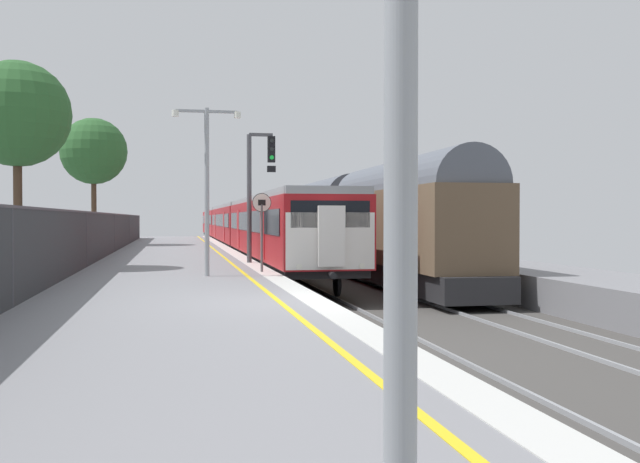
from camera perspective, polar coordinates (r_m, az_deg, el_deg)
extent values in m
cube|color=gray|center=(14.71, -11.62, -7.55)|extent=(6.40, 110.00, 1.00)
cube|color=silver|center=(14.91, -0.36, -5.45)|extent=(0.60, 110.00, 0.01)
cube|color=yellow|center=(14.79, -3.23, -5.51)|extent=(0.12, 110.00, 0.01)
cube|color=#423F3D|center=(17.13, 19.27, -8.40)|extent=(11.00, 110.00, 0.20)
cube|color=gray|center=(15.26, 3.30, -8.97)|extent=(0.07, 110.00, 0.08)
cube|color=gray|center=(15.68, 8.44, -8.71)|extent=(0.07, 110.00, 0.08)
cube|color=gray|center=(16.71, 16.84, -8.14)|extent=(0.07, 110.00, 0.08)
cube|color=gray|center=(17.43, 21.04, -7.78)|extent=(0.07, 110.00, 0.08)
cube|color=maroon|center=(31.73, -3.12, 0.27)|extent=(2.80, 20.86, 2.30)
cube|color=black|center=(31.77, -3.12, -2.03)|extent=(2.64, 20.26, 0.25)
cube|color=gray|center=(31.74, -3.12, 2.57)|extent=(2.68, 20.86, 0.24)
cube|color=black|center=(31.56, -5.66, 0.81)|extent=(0.02, 19.26, 0.84)
cube|color=red|center=(26.38, -4.56, -0.10)|extent=(0.03, 1.10, 1.90)
cube|color=red|center=(36.75, -6.46, 0.22)|extent=(0.03, 1.10, 1.90)
cylinder|color=black|center=(23.97, -2.30, -4.21)|extent=(0.12, 0.84, 0.84)
cylinder|color=black|center=(24.26, 1.35, -4.15)|extent=(0.12, 0.84, 0.84)
cylinder|color=black|center=(39.47, -5.86, -2.15)|extent=(0.12, 0.84, 0.84)
cylinder|color=black|center=(39.65, -3.61, -2.13)|extent=(0.12, 0.84, 0.84)
cube|color=maroon|center=(53.06, -6.42, 0.57)|extent=(2.80, 20.86, 2.30)
cube|color=black|center=(53.08, -6.42, -0.80)|extent=(2.64, 20.26, 0.25)
cube|color=gray|center=(53.06, -6.42, 1.95)|extent=(2.68, 20.86, 0.24)
cube|color=black|center=(52.95, -7.94, 0.89)|extent=(0.02, 19.26, 0.84)
cube|color=red|center=(47.75, -7.58, 0.40)|extent=(0.03, 1.10, 1.90)
cube|color=red|center=(58.16, -8.24, 0.51)|extent=(0.03, 1.10, 1.90)
cylinder|color=black|center=(45.24, -6.56, -1.75)|extent=(0.12, 0.84, 0.84)
cylinder|color=black|center=(45.40, -4.59, -1.73)|extent=(0.12, 0.84, 0.84)
cylinder|color=black|center=(60.85, -7.77, -1.04)|extent=(0.12, 0.84, 0.84)
cylinder|color=black|center=(60.96, -6.31, -1.03)|extent=(0.12, 0.84, 0.84)
cube|color=maroon|center=(74.46, -7.82, 0.70)|extent=(2.80, 20.86, 2.30)
cube|color=black|center=(74.48, -7.82, -0.28)|extent=(2.64, 20.26, 0.25)
cube|color=gray|center=(74.47, -7.82, 1.68)|extent=(2.68, 20.86, 0.24)
cube|color=black|center=(74.39, -8.91, 0.93)|extent=(0.02, 19.26, 0.84)
cube|color=red|center=(69.18, -8.73, 0.59)|extent=(0.03, 1.10, 1.90)
cube|color=red|center=(79.60, -9.07, 0.65)|extent=(0.03, 1.10, 1.90)
cylinder|color=black|center=(66.63, -8.08, -0.86)|extent=(0.12, 0.84, 0.84)
cylinder|color=black|center=(66.74, -6.74, -0.85)|extent=(0.12, 0.84, 0.84)
cylinder|color=black|center=(82.27, -8.69, -0.50)|extent=(0.12, 0.84, 0.84)
cylinder|color=black|center=(82.35, -7.61, -0.50)|extent=(0.12, 0.84, 0.84)
cube|color=silver|center=(21.50, 0.82, -0.75)|extent=(2.70, 0.10, 1.70)
cube|color=black|center=(21.48, 0.82, 1.38)|extent=(2.40, 0.08, 0.80)
cube|color=silver|center=(21.36, 0.90, -0.36)|extent=(0.80, 0.24, 1.80)
cylinder|color=white|center=(21.30, -1.65, -2.79)|extent=(0.18, 0.06, 0.18)
cylinder|color=white|center=(21.70, 3.31, -2.72)|extent=(0.18, 0.06, 0.18)
cylinder|color=black|center=(21.27, 0.98, -3.47)|extent=(0.20, 0.35, 0.20)
cube|color=black|center=(53.07, -6.42, 2.22)|extent=(0.60, 0.90, 0.20)
cube|color=#232326|center=(27.67, 6.66, -3.25)|extent=(2.30, 14.32, 0.79)
cube|color=brown|center=(27.59, 6.67, 0.36)|extent=(2.60, 13.52, 2.70)
cylinder|color=#515660|center=(27.61, 6.67, 3.16)|extent=(2.39, 13.12, 2.39)
cylinder|color=black|center=(22.57, 8.82, -4.55)|extent=(0.12, 0.84, 0.84)
cylinder|color=black|center=(23.15, 12.46, -4.42)|extent=(0.12, 0.84, 0.84)
cylinder|color=black|center=(32.42, 2.53, -2.84)|extent=(0.12, 0.84, 0.84)
cylinder|color=black|center=(32.82, 5.18, -2.80)|extent=(0.12, 0.84, 0.84)
cube|color=#232326|center=(42.28, 0.33, -1.77)|extent=(2.30, 14.32, 0.79)
cube|color=brown|center=(42.23, 0.33, 0.60)|extent=(2.60, 13.52, 2.70)
cylinder|color=#515660|center=(42.24, 0.33, 2.43)|extent=(2.39, 13.12, 2.39)
cylinder|color=black|center=(37.09, 0.76, -2.35)|extent=(0.12, 0.84, 0.84)
cylinder|color=black|center=(37.44, 3.09, -2.32)|extent=(0.12, 0.84, 0.84)
cylinder|color=black|center=(47.21, -1.86, -1.63)|extent=(0.12, 0.84, 0.84)
cylinder|color=black|center=(47.49, 0.00, -1.61)|extent=(0.12, 0.84, 0.84)
cube|color=#232326|center=(57.15, -2.72, -1.04)|extent=(2.30, 14.32, 0.79)
cube|color=brown|center=(57.12, -2.73, 0.71)|extent=(2.60, 13.52, 2.70)
cylinder|color=#515660|center=(57.13, -2.73, 2.07)|extent=(2.39, 13.12, 2.39)
cylinder|color=black|center=(51.95, -2.73, -1.38)|extent=(0.12, 0.84, 0.84)
cylinder|color=black|center=(52.20, -1.03, -1.37)|extent=(0.12, 0.84, 0.84)
cylinder|color=black|center=(62.16, -4.14, -0.99)|extent=(0.12, 0.84, 0.84)
cylinder|color=black|center=(62.37, -2.72, -0.98)|extent=(0.12, 0.84, 0.84)
cylinder|color=#47474C|center=(27.73, -5.59, 2.58)|extent=(0.18, 0.18, 4.88)
cube|color=#47474C|center=(27.95, -4.67, 7.59)|extent=(0.90, 0.12, 0.12)
cube|color=black|center=(27.95, -3.85, 6.46)|extent=(0.28, 0.20, 1.00)
cylinder|color=black|center=(27.86, -3.82, 7.14)|extent=(0.16, 0.04, 0.16)
cylinder|color=black|center=(27.83, -3.82, 6.48)|extent=(0.16, 0.04, 0.16)
cylinder|color=#19D83F|center=(27.80, -3.81, 5.83)|extent=(0.16, 0.04, 0.16)
cube|color=black|center=(27.88, -3.85, 4.92)|extent=(0.32, 0.16, 0.24)
cylinder|color=#59595B|center=(22.82, -4.60, -0.54)|extent=(0.08, 0.08, 2.13)
cylinder|color=black|center=(22.82, -4.60, 2.28)|extent=(0.59, 0.02, 0.59)
cylinder|color=silver|center=(22.81, -4.60, 2.28)|extent=(0.56, 0.02, 0.56)
cube|color=black|center=(22.79, -4.60, 2.28)|extent=(0.24, 0.01, 0.18)
cylinder|color=#93999E|center=(21.48, -8.89, 3.07)|extent=(0.14, 0.14, 4.92)
cube|color=#93999E|center=(21.71, -7.70, 9.31)|extent=(0.90, 0.08, 0.08)
cylinder|color=silver|center=(21.73, -6.50, 9.09)|extent=(0.20, 0.20, 0.18)
cube|color=#93999E|center=(21.67, -10.11, 9.31)|extent=(0.90, 0.08, 0.08)
cylinder|color=silver|center=(21.66, -11.31, 9.10)|extent=(0.20, 0.20, 0.18)
cube|color=#282B2D|center=(14.88, -23.09, -1.87)|extent=(0.03, 99.00, 1.92)
cube|color=#38383D|center=(14.86, -23.11, 1.82)|extent=(0.06, 99.00, 0.06)
cylinder|color=#38383D|center=(14.88, -23.09, -1.87)|extent=(0.07, 0.07, 1.92)
cylinder|color=#38383D|center=(26.42, -17.90, -0.61)|extent=(0.07, 0.07, 1.92)
cylinder|color=#38383D|center=(38.05, -15.88, -0.11)|extent=(0.07, 0.07, 1.92)
cylinder|color=#38383D|center=(49.71, -14.80, 0.16)|extent=(0.07, 0.07, 1.92)
cylinder|color=#38383D|center=(61.38, -14.13, 0.32)|extent=(0.07, 0.07, 1.92)
cylinder|color=#473323|center=(26.28, -22.66, 1.86)|extent=(0.29, 0.29, 4.21)
sphere|color=#285628|center=(26.51, -22.71, 8.53)|extent=(3.54, 3.54, 3.54)
sphere|color=#285628|center=(26.54, -22.19, 7.56)|extent=(2.23, 2.23, 2.23)
cylinder|color=#473323|center=(47.99, -17.35, 1.83)|extent=(0.32, 0.32, 4.79)
sphere|color=#285628|center=(48.17, -17.37, 6.05)|extent=(4.18, 4.18, 4.18)
sphere|color=#285628|center=(47.65, -16.95, 5.47)|extent=(2.62, 2.62, 2.62)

